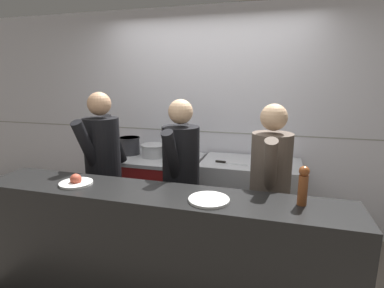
# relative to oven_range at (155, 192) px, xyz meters

# --- Properties ---
(wall_back_tiled) EXTENTS (8.00, 0.06, 2.60)m
(wall_back_tiled) POSITION_rel_oven_range_xyz_m (0.57, 0.40, 0.86)
(wall_back_tiled) COLOR silver
(wall_back_tiled) RESTS_ON ground_plane
(oven_range) EXTENTS (1.09, 0.71, 0.89)m
(oven_range) POSITION_rel_oven_range_xyz_m (0.00, 0.00, 0.00)
(oven_range) COLOR maroon
(oven_range) RESTS_ON ground_plane
(prep_counter) EXTENTS (1.05, 0.65, 0.91)m
(prep_counter) POSITION_rel_oven_range_xyz_m (1.12, -0.00, 0.01)
(prep_counter) COLOR #B7BABF
(prep_counter) RESTS_ON ground_plane
(pass_counter) EXTENTS (2.75, 0.45, 1.00)m
(pass_counter) POSITION_rel_oven_range_xyz_m (0.56, -1.28, 0.05)
(pass_counter) COLOR black
(pass_counter) RESTS_ON ground_plane
(stock_pot) EXTENTS (0.26, 0.26, 0.21)m
(stock_pot) POSITION_rel_oven_range_xyz_m (-0.34, 0.05, 0.55)
(stock_pot) COLOR #2D2D33
(stock_pot) RESTS_ON oven_range
(sauce_pot) EXTENTS (0.30, 0.30, 0.14)m
(sauce_pot) POSITION_rel_oven_range_xyz_m (-0.01, 0.02, 0.52)
(sauce_pot) COLOR #B7BABF
(sauce_pot) RESTS_ON oven_range
(braising_pot) EXTENTS (0.32, 0.32, 0.22)m
(braising_pot) POSITION_rel_oven_range_xyz_m (0.33, -0.04, 0.56)
(braising_pot) COLOR beige
(braising_pot) RESTS_ON oven_range
(mixing_bowl_steel) EXTENTS (0.25, 0.25, 0.10)m
(mixing_bowl_steel) POSITION_rel_oven_range_xyz_m (1.27, -0.01, 0.52)
(mixing_bowl_steel) COLOR #B7BABF
(mixing_bowl_steel) RESTS_ON prep_counter
(chefs_knife) EXTENTS (0.34, 0.08, 0.02)m
(chefs_knife) POSITION_rel_oven_range_xyz_m (0.89, -0.12, 0.47)
(chefs_knife) COLOR #B7BABF
(chefs_knife) RESTS_ON prep_counter
(plated_dish_main) EXTENTS (0.25, 0.25, 0.09)m
(plated_dish_main) POSITION_rel_oven_range_xyz_m (-0.09, -1.30, 0.57)
(plated_dish_main) COLOR white
(plated_dish_main) RESTS_ON pass_counter
(plated_dish_appetiser) EXTENTS (0.27, 0.27, 0.02)m
(plated_dish_appetiser) POSITION_rel_oven_range_xyz_m (0.96, -1.33, 0.56)
(plated_dish_appetiser) COLOR white
(plated_dish_appetiser) RESTS_ON pass_counter
(pepper_mill) EXTENTS (0.07, 0.07, 0.26)m
(pepper_mill) POSITION_rel_oven_range_xyz_m (1.55, -1.22, 0.69)
(pepper_mill) COLOR brown
(pepper_mill) RESTS_ON pass_counter
(chef_head_cook) EXTENTS (0.37, 0.73, 1.67)m
(chef_head_cook) POSITION_rel_oven_range_xyz_m (-0.24, -0.69, 0.48)
(chef_head_cook) COLOR black
(chef_head_cook) RESTS_ON ground_plane
(chef_sous) EXTENTS (0.34, 0.71, 1.62)m
(chef_sous) POSITION_rel_oven_range_xyz_m (0.56, -0.72, 0.46)
(chef_sous) COLOR black
(chef_sous) RESTS_ON ground_plane
(chef_line) EXTENTS (0.33, 0.70, 1.60)m
(chef_line) POSITION_rel_oven_range_xyz_m (1.34, -0.74, 0.45)
(chef_line) COLOR black
(chef_line) RESTS_ON ground_plane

